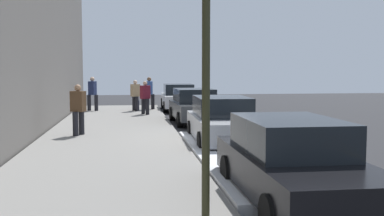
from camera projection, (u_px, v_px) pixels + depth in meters
name	position (u px, v px, depth m)	size (l,w,h in m)	color
ground_plane	(213.00, 143.00, 14.82)	(56.00, 56.00, 0.00)	#28282B
sidewalk	(110.00, 143.00, 14.37)	(28.00, 4.60, 0.15)	gray
lane_stripe_centre	(308.00, 141.00, 15.25)	(28.00, 0.14, 0.01)	gold
snow_bank_curb	(209.00, 159.00, 11.63)	(8.67, 0.56, 0.22)	white
parked_car_white	(179.00, 97.00, 26.45)	(4.53, 1.98, 1.51)	black
parked_car_charcoal	(195.00, 106.00, 20.12)	(4.16, 2.00, 1.51)	black
parked_car_silver	(223.00, 121.00, 14.31)	(4.40, 1.98, 1.51)	black
parked_car_black	(292.00, 162.00, 8.02)	(4.66, 1.90, 1.51)	black
pedestrian_burgundy_coat	(145.00, 97.00, 22.55)	(0.48, 0.52, 1.63)	black
pedestrian_brown_coat	(78.00, 108.00, 15.43)	(0.53, 0.54, 1.71)	black
pedestrian_navy_coat	(93.00, 93.00, 24.51)	(0.55, 0.58, 1.81)	black
pedestrian_tan_coat	(135.00, 95.00, 24.41)	(0.51, 0.52, 1.64)	black
pedestrian_blue_coat	(149.00, 92.00, 25.42)	(0.51, 0.58, 1.78)	black
traffic_light_pole	(206.00, 10.00, 6.60)	(0.35, 0.26, 4.58)	#2D2D19
rolling_suitcase	(137.00, 105.00, 24.88)	(0.34, 0.22, 0.88)	#191E38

